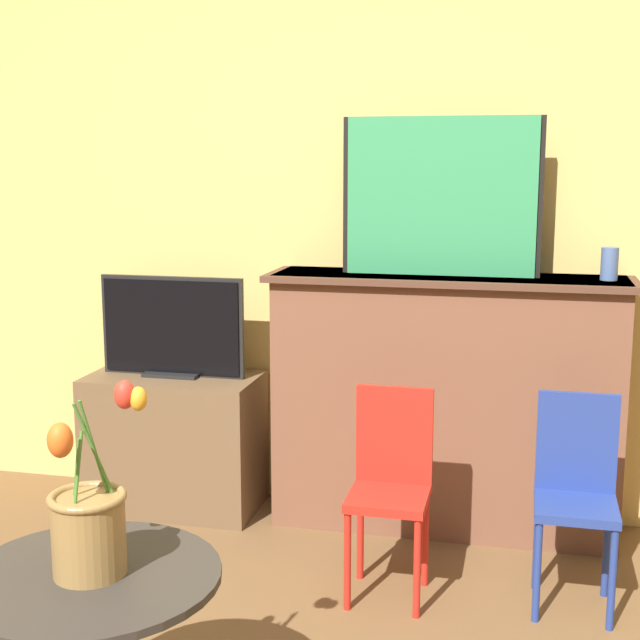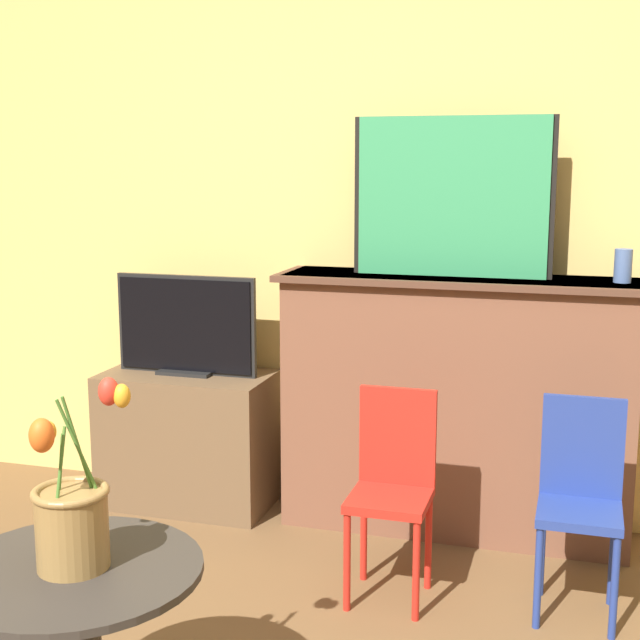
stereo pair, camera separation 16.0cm
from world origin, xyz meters
name	(u,v)px [view 1 (the left image)]	position (x,y,z in m)	size (l,w,h in m)	color
wall_back	(402,187)	(0.00, 2.13, 1.35)	(8.00, 0.06, 2.70)	#E0BC66
fireplace_mantel	(445,400)	(0.21, 1.94, 0.52)	(1.40, 0.36, 1.02)	brown
painting	(441,197)	(0.18, 1.94, 1.32)	(0.76, 0.03, 0.60)	black
mantel_candle	(609,264)	(0.80, 1.94, 1.08)	(0.06, 0.06, 0.12)	#4C6699
tv_stand	(175,441)	(-0.91, 1.89, 0.29)	(0.71, 0.39, 0.57)	brown
tv_monitor	(172,328)	(-0.91, 1.89, 0.77)	(0.61, 0.12, 0.42)	black
chair_red	(391,479)	(0.09, 1.34, 0.40)	(0.26, 0.26, 0.70)	red
chair_blue	(576,487)	(0.69, 1.41, 0.40)	(0.26, 0.26, 0.70)	navy
vase_tulips	(89,521)	(-0.44, 0.26, 0.65)	(0.21, 0.21, 0.44)	olive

